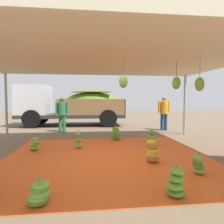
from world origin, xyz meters
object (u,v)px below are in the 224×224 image
Objects in this scene: banana_bunch_5 at (198,165)px; banana_bunch_6 at (78,141)px; banana_bunch_4 at (39,194)px; worker_0 at (164,111)px; banana_bunch_2 at (116,134)px; banana_bunch_7 at (152,152)px; banana_bunch_3 at (176,183)px; worker_1 at (62,112)px; banana_bunch_9 at (151,138)px; cargo_truck_main at (70,105)px; banana_bunch_8 at (35,144)px.

banana_bunch_5 is 0.80× the size of banana_bunch_6.
banana_bunch_4 is 0.72× the size of banana_bunch_6.
banana_bunch_6 is 5.45m from worker_0.
banana_bunch_7 is (0.52, -2.92, 0.03)m from banana_bunch_2.
banana_bunch_3 is 7.45m from worker_1.
banana_bunch_9 is 4.72m from worker_1.
worker_0 reaches higher than worker_1.
banana_bunch_9 is at bearing -60.43° from cargo_truck_main.
banana_bunch_7 is at bearing -79.99° from banana_bunch_2.
banana_bunch_7 is 5.92m from worker_1.
banana_bunch_5 is 3.64m from banana_bunch_6.
banana_bunch_8 is (-3.18, 1.53, -0.07)m from banana_bunch_7.
banana_bunch_2 is at bearing -43.92° from worker_1.
banana_bunch_3 is 7.37m from worker_0.
banana_bunch_2 is 1.36× the size of banana_bunch_4.
worker_1 reaches higher than banana_bunch_7.
banana_bunch_9 is at bearing 6.74° from banana_bunch_8.
banana_bunch_9 is at bearing 78.49° from banana_bunch_3.
banana_bunch_8 is 6.57m from worker_0.
banana_bunch_5 is at bearing -104.42° from worker_0.
banana_bunch_7 is 0.10× the size of cargo_truck_main.
banana_bunch_6 is 0.33× the size of worker_0.
banana_bunch_7 reaches higher than banana_bunch_2.
banana_bunch_2 reaches higher than banana_bunch_9.
banana_bunch_5 is (2.97, 0.90, 0.03)m from banana_bunch_4.
banana_bunch_8 is at bearing -173.26° from banana_bunch_9.
worker_1 is (-2.31, 2.23, 0.74)m from banana_bunch_2.
banana_bunch_5 is at bearing 45.18° from banana_bunch_3.
banana_bunch_4 is (-2.09, -0.01, -0.05)m from banana_bunch_3.
banana_bunch_2 is 3.62m from worker_0.
banana_bunch_6 is at bearing 138.52° from banana_bunch_7.
worker_0 is (2.76, 2.22, 0.76)m from banana_bunch_2.
worker_0 reaches higher than banana_bunch_8.
worker_1 is (0.36, 3.62, 0.77)m from banana_bunch_8.
cargo_truck_main is (-2.17, 4.80, 1.02)m from banana_bunch_2.
banana_bunch_9 reaches higher than banana_bunch_3.
worker_0 is at bearing 62.25° from banana_bunch_9.
cargo_truck_main is (-3.26, 5.75, 1.02)m from banana_bunch_9.
cargo_truck_main is 2.59m from worker_1.
banana_bunch_4 is at bearing -85.43° from worker_1.
banana_bunch_8 is 0.87× the size of banana_bunch_9.
banana_bunch_7 is 1.28× the size of banana_bunch_8.
banana_bunch_4 is 0.88× the size of banana_bunch_8.
banana_bunch_2 is 0.33× the size of worker_1.
banana_bunch_3 is 3.82m from banana_bunch_9.
banana_bunch_2 reaches higher than banana_bunch_4.
banana_bunch_7 reaches higher than banana_bunch_4.
banana_bunch_8 is at bearing -152.47° from banana_bunch_2.
banana_bunch_6 reaches higher than banana_bunch_8.
worker_0 is (4.13, 3.47, 0.76)m from banana_bunch_6.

